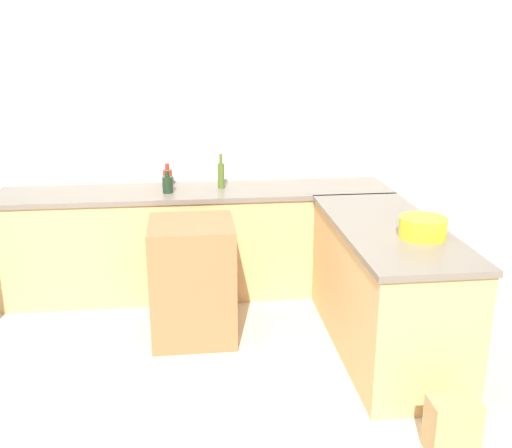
{
  "coord_description": "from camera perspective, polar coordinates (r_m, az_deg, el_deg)",
  "views": [
    {
      "loc": [
        -0.07,
        -2.67,
        2.1
      ],
      "look_at": [
        0.36,
        0.99,
        0.94
      ],
      "focal_mm": 42.0,
      "sensor_mm": 36.0,
      "label": 1
    }
  ],
  "objects": [
    {
      "name": "mixing_bowl",
      "position": [
        3.87,
        15.6,
        -0.31
      ],
      "size": [
        0.29,
        0.29,
        0.13
      ],
      "color": "yellow",
      "rests_on": "counter_peninsula"
    },
    {
      "name": "paper_bag",
      "position": [
        3.45,
        18.2,
        -17.83
      ],
      "size": [
        0.26,
        0.17,
        0.31
      ],
      "color": "#A88456",
      "rests_on": "ground_plane"
    },
    {
      "name": "counter_peninsula",
      "position": [
        4.22,
        12.21,
        -5.94
      ],
      "size": [
        0.69,
        1.7,
        0.9
      ],
      "color": "tan",
      "rests_on": "ground_plane"
    },
    {
      "name": "island_table",
      "position": [
        4.31,
        -6.04,
        -5.37
      ],
      "size": [
        0.59,
        0.57,
        0.86
      ],
      "color": "brown",
      "rests_on": "ground_plane"
    },
    {
      "name": "counter_back",
      "position": [
        5.07,
        -5.51,
        -1.62
      ],
      "size": [
        3.19,
        0.62,
        0.9
      ],
      "color": "tan",
      "rests_on": "ground_plane"
    },
    {
      "name": "hot_sauce_bottle",
      "position": [
        5.07,
        -8.42,
        4.44
      ],
      "size": [
        0.08,
        0.08,
        0.19
      ],
      "color": "red",
      "rests_on": "counter_back"
    },
    {
      "name": "wall_back",
      "position": [
        5.17,
        -5.89,
        9.06
      ],
      "size": [
        8.0,
        0.06,
        2.7
      ],
      "color": "silver",
      "rests_on": "ground_plane"
    },
    {
      "name": "wine_bottle_dark",
      "position": [
        4.85,
        -8.42,
        3.79
      ],
      "size": [
        0.08,
        0.08,
        0.18
      ],
      "color": "black",
      "rests_on": "counter_back"
    },
    {
      "name": "olive_oil_bottle",
      "position": [
        4.95,
        -3.35,
        4.71
      ],
      "size": [
        0.06,
        0.06,
        0.29
      ],
      "color": "#475B1E",
      "rests_on": "counter_back"
    }
  ]
}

